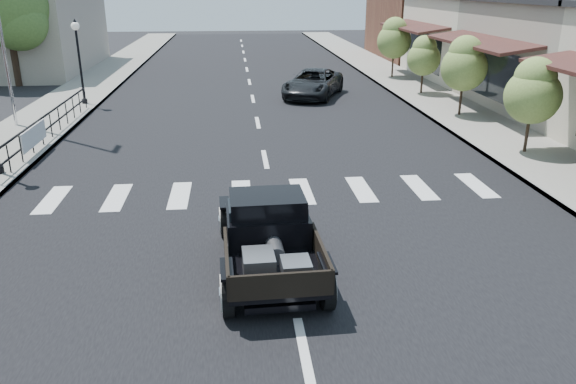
{
  "coord_description": "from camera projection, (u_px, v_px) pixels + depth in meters",
  "views": [
    {
      "loc": [
        -0.92,
        -9.85,
        5.16
      ],
      "look_at": [
        0.17,
        1.34,
        1.0
      ],
      "focal_mm": 35.0,
      "sensor_mm": 36.0,
      "label": 1
    }
  ],
  "objects": [
    {
      "name": "ground",
      "position": [
        286.0,
        263.0,
        11.07
      ],
      "size": [
        120.0,
        120.0,
        0.0
      ],
      "primitive_type": "plane",
      "color": "black",
      "rests_on": "ground"
    },
    {
      "name": "road",
      "position": [
        255.0,
        108.0,
        25.07
      ],
      "size": [
        14.0,
        80.0,
        0.02
      ],
      "primitive_type": "cube",
      "color": "black",
      "rests_on": "ground"
    },
    {
      "name": "road_markings",
      "position": [
        260.0,
        136.0,
        20.41
      ],
      "size": [
        12.0,
        60.0,
        0.06
      ],
      "primitive_type": null,
      "color": "silver",
      "rests_on": "ground"
    },
    {
      "name": "sidewalk_left",
      "position": [
        58.0,
        110.0,
        24.27
      ],
      "size": [
        3.0,
        80.0,
        0.15
      ],
      "primitive_type": "cube",
      "color": "gray",
      "rests_on": "ground"
    },
    {
      "name": "sidewalk_right",
      "position": [
        439.0,
        102.0,
        25.82
      ],
      "size": [
        3.0,
        80.0,
        0.15
      ],
      "primitive_type": "cube",
      "color": "gray",
      "rests_on": "ground"
    },
    {
      "name": "low_building_left",
      "position": [
        5.0,
        30.0,
        34.98
      ],
      "size": [
        10.0,
        12.0,
        5.0
      ],
      "primitive_type": "cube",
      "color": "#A89D8D",
      "rests_on": "ground"
    },
    {
      "name": "storefront_far",
      "position": [
        510.0,
        39.0,
        32.19
      ],
      "size": [
        10.0,
        9.0,
        4.5
      ],
      "primitive_type": "cube",
      "color": "beige",
      "rests_on": "ground"
    },
    {
      "name": "far_building_right",
      "position": [
        455.0,
        9.0,
        41.14
      ],
      "size": [
        11.0,
        10.0,
        7.0
      ],
      "primitive_type": "cube",
      "color": "brown",
      "rests_on": "ground"
    },
    {
      "name": "railing",
      "position": [
        51.0,
        123.0,
        19.52
      ],
      "size": [
        0.08,
        10.0,
        1.0
      ],
      "primitive_type": null,
      "color": "black",
      "rests_on": "sidewalk_left"
    },
    {
      "name": "banner",
      "position": [
        35.0,
        144.0,
        17.73
      ],
      "size": [
        0.04,
        2.2,
        0.6
      ],
      "primitive_type": null,
      "color": "silver",
      "rests_on": "sidewalk_left"
    },
    {
      "name": "lamp_post_c",
      "position": [
        80.0,
        62.0,
        24.63
      ],
      "size": [
        0.36,
        0.36,
        3.65
      ],
      "primitive_type": null,
      "color": "black",
      "rests_on": "sidewalk_left"
    },
    {
      "name": "big_tree_far",
      "position": [
        9.0,
        25.0,
        29.37
      ],
      "size": [
        4.33,
        4.33,
        6.36
      ],
      "primitive_type": null,
      "color": "#41622A",
      "rests_on": "ground"
    },
    {
      "name": "small_tree_b",
      "position": [
        531.0,
        107.0,
        17.47
      ],
      "size": [
        1.72,
        1.72,
        2.86
      ],
      "primitive_type": null,
      "color": "olive",
      "rests_on": "sidewalk_right"
    },
    {
      "name": "small_tree_c",
      "position": [
        463.0,
        77.0,
        22.55
      ],
      "size": [
        1.83,
        1.83,
        3.05
      ],
      "primitive_type": null,
      "color": "olive",
      "rests_on": "sidewalk_right"
    },
    {
      "name": "small_tree_d",
      "position": [
        423.0,
        66.0,
        27.21
      ],
      "size": [
        1.6,
        1.6,
        2.66
      ],
      "primitive_type": null,
      "color": "olive",
      "rests_on": "sidewalk_right"
    },
    {
      "name": "small_tree_e",
      "position": [
        394.0,
        48.0,
        32.07
      ],
      "size": [
        1.92,
        1.92,
        3.2
      ],
      "primitive_type": null,
      "color": "olive",
      "rests_on": "sidewalk_right"
    },
    {
      "name": "hotrod_pickup",
      "position": [
        269.0,
        234.0,
        10.58
      ],
      "size": [
        2.16,
        4.39,
        1.5
      ],
      "primitive_type": null,
      "rotation": [
        0.0,
        0.0,
        0.03
      ],
      "color": "black",
      "rests_on": "ground"
    },
    {
      "name": "second_car",
      "position": [
        313.0,
        84.0,
        27.22
      ],
      "size": [
        3.82,
        5.2,
        1.31
      ],
      "primitive_type": "imported",
      "rotation": [
        0.0,
        0.0,
        -0.39
      ],
      "color": "black",
      "rests_on": "ground"
    }
  ]
}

